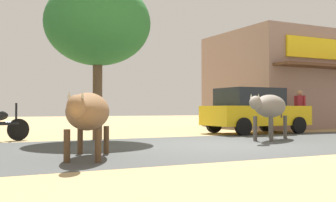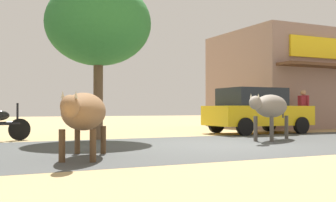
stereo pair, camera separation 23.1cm
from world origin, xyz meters
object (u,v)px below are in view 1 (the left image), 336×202
object	(u,v)px
roadside_tree	(98,24)
parked_hatchback_car	(254,110)
cow_near_brown	(88,112)
cow_far_dark	(270,107)
pedestrian_by_shop	(300,107)

from	to	relation	value
roadside_tree	parked_hatchback_car	distance (m)	6.56
cow_near_brown	cow_far_dark	size ratio (longest dim) A/B	1.03
parked_hatchback_car	cow_near_brown	size ratio (longest dim) A/B	1.46
roadside_tree	cow_near_brown	world-z (taller)	roadside_tree
parked_hatchback_car	pedestrian_by_shop	distance (m)	2.74
roadside_tree	cow_near_brown	bearing A→B (deg)	-108.99
cow_near_brown	pedestrian_by_shop	size ratio (longest dim) A/B	1.57
roadside_tree	pedestrian_by_shop	world-z (taller)	roadside_tree
roadside_tree	cow_far_dark	size ratio (longest dim) A/B	1.85
parked_hatchback_car	cow_far_dark	xyz separation A→B (m)	(-1.65, -2.86, 0.12)
cow_near_brown	cow_far_dark	bearing A→B (deg)	18.84
cow_far_dark	pedestrian_by_shop	size ratio (longest dim) A/B	1.52
parked_hatchback_car	pedestrian_by_shop	bearing A→B (deg)	9.99
roadside_tree	cow_far_dark	distance (m)	5.55
parked_hatchback_car	cow_far_dark	distance (m)	3.30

